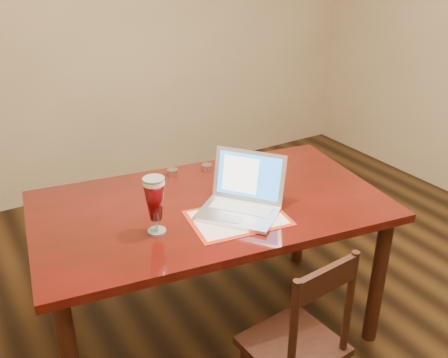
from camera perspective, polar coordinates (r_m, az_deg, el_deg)
ground at (r=2.88m, az=10.23°, el=-18.85°), size 5.00×5.00×0.00m
room_shell at (r=2.08m, az=14.20°, el=18.42°), size 4.51×5.01×2.71m
dining_table at (r=2.53m, az=-1.54°, el=-4.58°), size 1.86×1.23×1.08m
dining_chair at (r=2.29m, az=8.50°, el=-18.23°), size 0.41×0.39×0.90m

